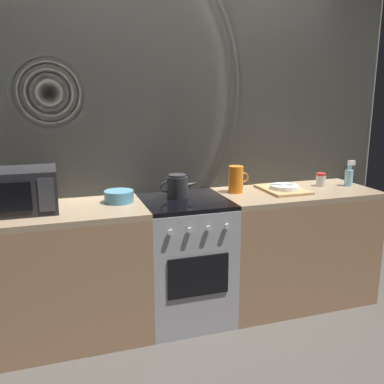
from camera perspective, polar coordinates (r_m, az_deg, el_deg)
ground_plane at (r=3.31m, az=-0.92°, el=-16.29°), size 8.00×8.00×0.00m
back_wall at (r=3.22m, az=-2.72°, el=5.52°), size 3.60×0.05×2.40m
counter_left at (r=3.00m, az=-17.92°, el=-10.67°), size 1.20×0.60×0.90m
stove_unit at (r=3.11m, az=-0.95°, el=-9.08°), size 0.60×0.63×0.90m
counter_right at (r=3.47m, az=13.50°, el=-7.06°), size 1.20×0.60×0.90m
microwave at (r=2.85m, az=-22.30°, el=0.16°), size 0.46×0.35×0.27m
kettle at (r=3.02m, az=-1.94°, el=0.79°), size 0.28×0.15×0.17m
mixing_bowl at (r=2.93m, az=-9.80°, el=-0.59°), size 0.20×0.20×0.08m
pitcher at (r=3.18m, az=5.94°, el=1.72°), size 0.16×0.11×0.20m
dish_pile at (r=3.30m, az=12.19°, el=0.46°), size 0.30×0.40×0.06m
spice_jar at (r=3.55m, az=16.95°, el=1.59°), size 0.08×0.08×0.10m
spray_bottle at (r=3.62m, az=20.36°, el=2.03°), size 0.08×0.06×0.20m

